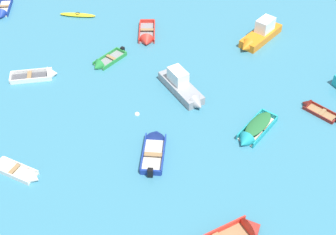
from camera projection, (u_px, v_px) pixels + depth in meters
name	position (u px, v px, depth m)	size (l,w,h in m)	color
rowboat_deep_blue_near_camera	(155.00, 143.00, 31.17)	(1.91, 4.29, 1.34)	beige
rowboat_white_foreground_center	(26.00, 175.00, 29.10)	(3.56, 1.83, 0.99)	beige
rowboat_red_cluster_outer	(147.00, 38.00, 41.19)	(2.28, 4.36, 1.34)	gray
rowboat_maroon_far_right	(312.00, 107.00, 34.12)	(3.00, 2.41, 0.98)	#99754C
kayak_yellow_back_row_center	(78.00, 15.00, 44.36)	(3.70, 0.92, 0.35)	yellow
motor_launch_orange_far_left	(259.00, 35.00, 40.76)	(3.95, 5.57, 2.18)	orange
rowboat_green_back_row_left	(103.00, 63.00, 38.29)	(2.61, 3.60, 1.16)	gray
motor_launch_grey_cluster_inner	(183.00, 88.00, 35.17)	(4.60, 4.78, 2.04)	gray
rowboat_deep_blue_outer_left	(2.00, 12.00, 44.68)	(2.31, 4.03, 1.13)	beige
rowboat_white_distant_center	(44.00, 75.00, 37.05)	(4.08, 2.61, 1.23)	#4C4C51
rowboat_red_near_right	(242.00, 234.00, 25.78)	(4.60, 4.21, 1.58)	#99754C
rowboat_turquoise_near_left	(253.00, 132.00, 31.83)	(3.02, 4.32, 1.28)	beige
mooring_buoy_between_boats_left	(137.00, 114.00, 33.73)	(0.39, 0.39, 0.39)	silver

